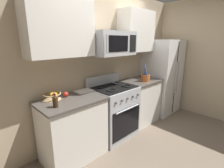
% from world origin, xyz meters
% --- Properties ---
extents(ground_plane, '(16.00, 16.00, 0.00)m').
position_xyz_m(ground_plane, '(0.00, 0.00, 0.00)').
color(ground_plane, '#6B5B4C').
extents(wall_back, '(8.00, 0.10, 2.60)m').
position_xyz_m(wall_back, '(0.00, 1.06, 1.30)').
color(wall_back, tan).
rests_on(wall_back, ground).
extents(counter_left, '(0.91, 0.61, 0.91)m').
position_xyz_m(counter_left, '(-0.84, 0.68, 0.46)').
color(counter_left, silver).
rests_on(counter_left, ground).
extents(range_oven, '(0.76, 0.65, 1.09)m').
position_xyz_m(range_oven, '(-0.00, 0.68, 0.47)').
color(range_oven, '#B2B5BA').
rests_on(range_oven, ground).
extents(counter_right, '(0.79, 0.61, 0.91)m').
position_xyz_m(counter_right, '(0.79, 0.68, 0.46)').
color(counter_right, silver).
rests_on(counter_right, ground).
extents(refrigerator, '(0.83, 0.72, 1.72)m').
position_xyz_m(refrigerator, '(1.62, 0.67, 0.86)').
color(refrigerator, silver).
rests_on(refrigerator, ground).
extents(wall_right, '(0.10, 8.00, 2.60)m').
position_xyz_m(wall_right, '(2.14, 0.00, 1.30)').
color(wall_right, tan).
rests_on(wall_right, ground).
extents(microwave, '(0.76, 0.44, 0.38)m').
position_xyz_m(microwave, '(-0.00, 0.71, 1.66)').
color(microwave, '#B2B5BA').
extents(upper_cabinets_left, '(0.90, 0.34, 0.78)m').
position_xyz_m(upper_cabinets_left, '(-0.85, 0.84, 1.88)').
color(upper_cabinets_left, silver).
extents(upper_cabinets_right, '(0.78, 0.34, 0.78)m').
position_xyz_m(upper_cabinets_right, '(0.79, 0.84, 1.88)').
color(upper_cabinets_right, silver).
extents(utensil_crock, '(0.18, 0.18, 0.34)m').
position_xyz_m(utensil_crock, '(0.79, 0.58, 0.99)').
color(utensil_crock, '#D1662D').
rests_on(utensil_crock, counter_right).
extents(fruit_basket, '(0.25, 0.25, 0.10)m').
position_xyz_m(fruit_basket, '(-1.02, 0.87, 0.96)').
color(fruit_basket, tan).
rests_on(fruit_basket, counter_left).
extents(apple_loose, '(0.07, 0.07, 0.07)m').
position_xyz_m(apple_loose, '(-0.83, 0.84, 0.95)').
color(apple_loose, red).
rests_on(apple_loose, counter_left).
extents(cutting_board, '(0.30, 0.24, 0.02)m').
position_xyz_m(cutting_board, '(-0.49, 0.86, 0.92)').
color(cutting_board, silver).
rests_on(cutting_board, counter_left).
extents(bottle_soy, '(0.06, 0.06, 0.17)m').
position_xyz_m(bottle_soy, '(-1.12, 0.58, 0.99)').
color(bottle_soy, '#382314').
rests_on(bottle_soy, counter_left).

